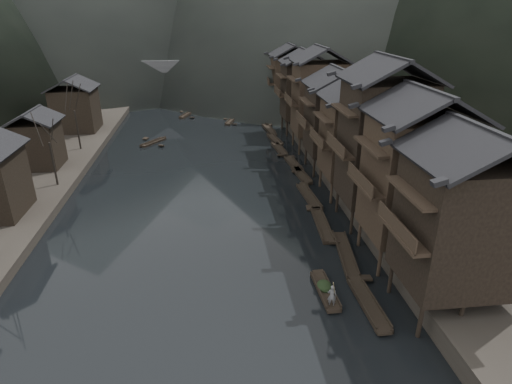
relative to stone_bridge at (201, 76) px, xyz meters
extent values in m
plane|color=black|center=(0.00, -72.00, -5.11)|extent=(300.00, 300.00, 0.00)
cube|color=#2D2823|center=(35.00, -32.00, -4.21)|extent=(40.00, 200.00, 1.80)
cylinder|color=black|center=(14.20, -82.40, -3.81)|extent=(0.30, 0.30, 2.90)
cylinder|color=black|center=(14.20, -77.60, -3.81)|extent=(0.30, 0.30, 2.90)
cylinder|color=black|center=(16.95, -82.40, -3.81)|extent=(0.30, 0.30, 2.90)
cylinder|color=black|center=(16.95, -77.60, -3.81)|extent=(0.30, 0.30, 2.90)
cube|color=black|center=(17.30, -80.00, 1.84)|extent=(7.00, 6.00, 8.70)
cube|color=#2E2219|center=(13.30, -80.00, 1.40)|extent=(1.20, 5.70, 0.25)
cylinder|color=#2E2219|center=(14.20, -75.40, -3.81)|extent=(0.30, 0.30, 2.90)
cylinder|color=#2E2219|center=(14.20, -70.60, -3.81)|extent=(0.30, 0.30, 2.90)
cylinder|color=#2E2219|center=(16.95, -75.40, -3.81)|extent=(0.30, 0.30, 2.90)
cylinder|color=#2E2219|center=(16.95, -70.60, -3.81)|extent=(0.30, 0.30, 2.90)
cube|color=#2E2219|center=(17.30, -73.00, 2.35)|extent=(7.00, 6.00, 9.72)
cube|color=#2E2219|center=(13.30, -73.00, 1.86)|extent=(1.20, 5.70, 0.25)
cylinder|color=black|center=(14.20, -68.40, -3.81)|extent=(0.30, 0.30, 2.90)
cylinder|color=black|center=(14.20, -63.60, -3.81)|extent=(0.30, 0.30, 2.90)
cylinder|color=black|center=(16.95, -68.40, -3.81)|extent=(0.30, 0.30, 2.90)
cylinder|color=black|center=(16.95, -63.60, -3.81)|extent=(0.30, 0.30, 2.90)
cube|color=black|center=(17.30, -66.00, 3.14)|extent=(7.00, 6.00, 11.29)
cube|color=#2E2219|center=(13.30, -66.00, 2.57)|extent=(1.20, 5.70, 0.25)
cylinder|color=#2E2219|center=(14.20, -61.40, -3.81)|extent=(0.30, 0.30, 2.90)
cylinder|color=#2E2219|center=(14.20, -56.60, -3.81)|extent=(0.30, 0.30, 2.90)
cylinder|color=#2E2219|center=(16.95, -61.40, -3.81)|extent=(0.30, 0.30, 2.90)
cylinder|color=#2E2219|center=(16.95, -56.60, -3.81)|extent=(0.30, 0.30, 2.90)
cube|color=#2E2219|center=(17.30, -59.00, 1.63)|extent=(7.00, 6.00, 8.28)
cube|color=#2E2219|center=(13.30, -59.00, 1.22)|extent=(1.20, 5.70, 0.25)
cylinder|color=black|center=(14.20, -53.40, -3.81)|extent=(0.30, 0.30, 2.90)
cylinder|color=black|center=(14.20, -48.60, -3.81)|extent=(0.30, 0.30, 2.90)
cylinder|color=black|center=(16.95, -53.40, -3.81)|extent=(0.30, 0.30, 2.90)
cylinder|color=black|center=(16.95, -48.60, -3.81)|extent=(0.30, 0.30, 2.90)
cube|color=black|center=(17.30, -51.00, 1.70)|extent=(7.00, 6.00, 8.41)
cube|color=#2E2219|center=(13.30, -51.00, 1.28)|extent=(1.20, 5.70, 0.25)
cylinder|color=#2E2219|center=(14.20, -44.40, -3.81)|extent=(0.30, 0.30, 2.90)
cylinder|color=#2E2219|center=(14.20, -39.60, -3.81)|extent=(0.30, 0.30, 2.90)
cylinder|color=#2E2219|center=(16.95, -44.40, -3.81)|extent=(0.30, 0.30, 2.90)
cylinder|color=#2E2219|center=(16.95, -39.60, -3.81)|extent=(0.30, 0.30, 2.90)
cube|color=#2E2219|center=(17.30, -42.00, 2.58)|extent=(7.00, 6.00, 10.18)
cube|color=#2E2219|center=(13.30, -42.00, 2.07)|extent=(1.20, 5.70, 0.25)
cylinder|color=black|center=(14.20, -34.40, -3.81)|extent=(0.30, 0.30, 2.90)
cylinder|color=black|center=(14.20, -29.60, -3.81)|extent=(0.30, 0.30, 2.90)
cylinder|color=black|center=(16.95, -34.40, -3.81)|extent=(0.30, 0.30, 2.90)
cylinder|color=black|center=(16.95, -29.60, -3.81)|extent=(0.30, 0.30, 2.90)
cube|color=black|center=(17.30, -32.00, 1.94)|extent=(7.00, 6.00, 8.90)
cube|color=#2E2219|center=(13.30, -32.00, 1.50)|extent=(1.20, 5.70, 0.25)
cylinder|color=#2E2219|center=(14.20, -22.40, -3.81)|extent=(0.30, 0.30, 2.90)
cylinder|color=#2E2219|center=(14.20, -17.60, -3.81)|extent=(0.30, 0.30, 2.90)
cylinder|color=#2E2219|center=(16.95, -22.40, -3.81)|extent=(0.30, 0.30, 2.90)
cylinder|color=#2E2219|center=(16.95, -17.60, -3.81)|extent=(0.30, 0.30, 2.90)
cube|color=#2E2219|center=(17.30, -20.00, 1.88)|extent=(7.00, 6.00, 8.78)
cube|color=#2E2219|center=(13.30, -20.00, 1.44)|extent=(1.20, 5.70, 0.25)
cube|color=black|center=(-20.50, -48.00, -1.01)|extent=(5.00, 5.00, 5.80)
cube|color=black|center=(-20.50, -30.00, -0.51)|extent=(6.50, 6.50, 6.80)
cylinder|color=black|center=(-17.00, -54.73, -1.37)|extent=(0.24, 0.24, 5.09)
cylinder|color=black|center=(-17.00, -40.89, -1.11)|extent=(0.24, 0.24, 5.59)
cube|color=black|center=(12.07, -79.04, -4.96)|extent=(1.27, 6.07, 0.30)
cube|color=black|center=(12.07, -79.04, -4.78)|extent=(1.32, 5.95, 0.10)
cube|color=black|center=(12.15, -76.14, -4.82)|extent=(0.96, 0.77, 0.33)
cube|color=black|center=(11.98, -81.93, -4.82)|extent=(0.96, 0.77, 0.33)
cube|color=black|center=(12.49, -72.24, -4.96)|extent=(2.09, 7.76, 0.30)
cube|color=black|center=(12.49, -72.24, -4.78)|extent=(2.13, 7.62, 0.10)
cube|color=black|center=(12.01, -68.58, -4.82)|extent=(1.05, 1.05, 0.37)
cube|color=black|center=(12.97, -75.90, -4.82)|extent=(1.05, 1.05, 0.37)
cube|color=black|center=(11.85, -66.43, -4.96)|extent=(1.59, 7.58, 0.30)
cube|color=black|center=(11.85, -66.43, -4.78)|extent=(1.64, 7.43, 0.10)
cube|color=black|center=(11.62, -62.82, -4.82)|extent=(0.99, 0.98, 0.36)
cube|color=black|center=(12.09, -70.03, -4.82)|extent=(0.99, 0.98, 0.36)
cube|color=black|center=(12.11, -59.76, -4.96)|extent=(1.52, 7.17, 0.30)
cube|color=black|center=(12.11, -59.76, -4.78)|extent=(1.57, 7.03, 0.10)
cube|color=black|center=(12.31, -56.35, -4.82)|extent=(0.99, 0.93, 0.35)
cube|color=black|center=(11.90, -63.16, -4.82)|extent=(0.99, 0.93, 0.35)
cube|color=black|center=(12.68, -53.02, -4.96)|extent=(1.66, 5.97, 0.30)
cube|color=black|center=(12.68, -53.02, -4.78)|extent=(1.70, 5.86, 0.10)
cube|color=black|center=(12.94, -50.21, -4.82)|extent=(1.00, 0.81, 0.32)
cube|color=black|center=(12.41, -55.84, -4.82)|extent=(1.00, 0.81, 0.32)
cube|color=black|center=(12.48, -48.94, -4.96)|extent=(1.66, 6.09, 0.30)
cube|color=black|center=(12.48, -48.94, -4.78)|extent=(1.70, 5.98, 0.10)
cube|color=black|center=(12.75, -46.07, -4.82)|extent=(1.00, 0.83, 0.33)
cube|color=black|center=(12.21, -51.82, -4.82)|extent=(1.00, 0.83, 0.33)
cube|color=black|center=(11.64, -41.86, -4.96)|extent=(1.65, 6.48, 0.30)
cube|color=black|center=(11.64, -41.86, -4.78)|extent=(1.70, 6.36, 0.10)
cube|color=black|center=(11.91, -38.80, -4.82)|extent=(1.00, 0.87, 0.34)
cube|color=black|center=(11.37, -44.93, -4.82)|extent=(1.00, 0.87, 0.34)
cube|color=black|center=(11.73, -37.05, -4.96)|extent=(1.83, 6.23, 0.30)
cube|color=black|center=(11.73, -37.05, -4.78)|extent=(1.87, 6.11, 0.10)
cube|color=black|center=(12.08, -34.12, -4.82)|extent=(1.02, 0.87, 0.33)
cube|color=black|center=(11.37, -39.97, -4.82)|extent=(1.02, 0.87, 0.33)
cube|color=black|center=(11.69, -30.26, -4.96)|extent=(1.69, 6.50, 0.30)
cube|color=black|center=(11.69, -30.26, -4.78)|extent=(1.74, 6.38, 0.10)
cube|color=black|center=(11.97, -27.19, -4.82)|extent=(1.00, 0.88, 0.34)
cube|color=black|center=(11.40, -33.33, -4.82)|extent=(1.00, 0.88, 0.34)
cube|color=black|center=(12.08, -24.77, -4.96)|extent=(1.11, 6.49, 0.30)
cube|color=black|center=(12.08, -24.77, -4.78)|extent=(1.16, 6.36, 0.10)
cube|color=black|center=(12.08, -21.65, -4.82)|extent=(0.94, 0.80, 0.34)
cube|color=black|center=(12.08, -27.88, -4.82)|extent=(0.94, 0.80, 0.34)
cube|color=black|center=(11.97, -18.07, -4.96)|extent=(1.60, 6.07, 0.30)
cube|color=black|center=(11.97, -18.07, -4.78)|extent=(1.65, 5.96, 0.10)
cube|color=black|center=(12.22, -15.20, -4.82)|extent=(0.99, 0.82, 0.33)
cube|color=black|center=(11.73, -20.94, -4.82)|extent=(0.99, 0.82, 0.33)
cube|color=black|center=(-7.72, -36.09, -4.96)|extent=(3.82, 4.89, 0.30)
cube|color=black|center=(-7.72, -36.09, -4.78)|extent=(3.80, 4.83, 0.10)
cube|color=black|center=(-9.16, -34.02, -4.82)|extent=(1.07, 1.02, 0.31)
cube|color=black|center=(-6.28, -38.17, -4.82)|extent=(1.07, 1.02, 0.31)
cube|color=black|center=(5.28, -24.23, -4.96)|extent=(2.35, 4.62, 0.30)
cube|color=black|center=(5.28, -24.23, -4.78)|extent=(2.37, 4.55, 0.10)
cube|color=black|center=(4.61, -22.16, -4.82)|extent=(0.98, 0.80, 0.29)
cube|color=black|center=(5.95, -26.30, -4.82)|extent=(0.98, 0.80, 0.29)
cube|color=black|center=(-2.98, -17.56, -4.96)|extent=(3.09, 5.95, 0.30)
cube|color=black|center=(-2.98, -17.56, -4.78)|extent=(3.09, 5.86, 0.10)
cube|color=black|center=(-4.02, -14.88, -4.82)|extent=(1.06, 1.00, 0.33)
cube|color=black|center=(-1.95, -20.25, -4.82)|extent=(1.06, 1.00, 0.33)
cube|color=black|center=(-6.90, -1.85, -4.96)|extent=(2.32, 4.64, 0.30)
cube|color=black|center=(-6.90, -1.85, -4.78)|extent=(2.34, 4.57, 0.10)
cube|color=black|center=(-6.25, 0.24, -4.82)|extent=(0.98, 0.80, 0.29)
cube|color=black|center=(-7.56, -3.93, -4.82)|extent=(0.98, 0.80, 0.29)
cube|color=#4C4C4F|center=(0.00, 0.00, 2.09)|extent=(40.00, 6.00, 1.60)
cube|color=#4C4C4F|center=(0.00, -2.70, 3.39)|extent=(40.00, 0.50, 1.00)
cube|color=#4C4C4F|center=(0.00, 2.70, 3.39)|extent=(40.00, 0.50, 1.00)
cube|color=#4C4C4F|center=(-14.00, 0.00, -1.91)|extent=(3.20, 6.00, 6.40)
cube|color=#4C4C4F|center=(-4.50, 0.00, -1.91)|extent=(3.20, 6.00, 6.40)
cube|color=#4C4C4F|center=(4.50, 0.00, -1.91)|extent=(3.20, 6.00, 6.40)
cube|color=#4C4C4F|center=(14.00, 0.00, -1.91)|extent=(3.20, 6.00, 6.40)
cube|color=black|center=(9.36, -77.12, -4.96)|extent=(1.18, 4.86, 0.30)
cube|color=black|center=(9.36, -77.12, -4.78)|extent=(1.23, 4.76, 0.10)
cube|color=black|center=(9.42, -74.80, -4.82)|extent=(0.91, 0.63, 0.30)
cube|color=black|center=(9.29, -79.43, -4.82)|extent=(0.91, 0.63, 0.30)
ellipsoid|color=black|center=(9.36, -76.88, -4.32)|extent=(1.15, 1.51, 0.69)
imported|color=slate|center=(9.31, -78.95, -3.78)|extent=(0.73, 0.57, 1.77)
cylinder|color=#8C7A51|center=(9.51, -78.95, -1.03)|extent=(1.29, 2.57, 3.74)
camera|label=1|loc=(1.10, -103.10, 14.87)|focal=30.00mm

